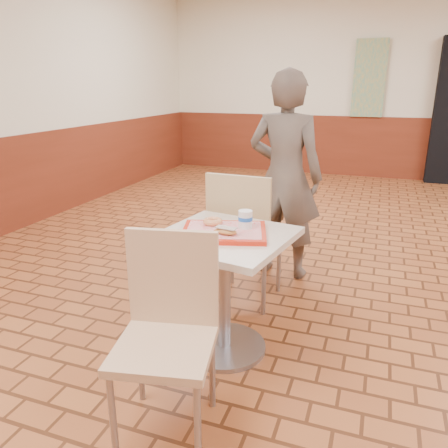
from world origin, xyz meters
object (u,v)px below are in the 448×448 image
(chair_main_front, at_px, (168,324))
(chair_main_back, at_px, (243,233))
(serving_tray, at_px, (224,232))
(long_john_donut, at_px, (226,231))
(main_table, at_px, (224,274))
(ring_donut, at_px, (213,221))
(customer, at_px, (285,177))
(paper_cup, at_px, (245,219))

(chair_main_front, height_order, chair_main_back, chair_main_back)
(chair_main_front, relative_size, serving_tray, 1.98)
(long_john_donut, bearing_deg, main_table, 115.41)
(main_table, height_order, ring_donut, ring_donut)
(main_table, distance_m, ring_donut, 0.31)
(main_table, distance_m, customer, 1.27)
(ring_donut, height_order, paper_cup, paper_cup)
(chair_main_back, bearing_deg, serving_tray, 99.34)
(chair_main_back, height_order, ring_donut, chair_main_back)
(chair_main_back, xyz_separation_m, paper_cup, (0.17, -0.53, 0.27))
(chair_main_front, distance_m, ring_donut, 0.74)
(chair_main_back, height_order, long_john_donut, chair_main_back)
(main_table, bearing_deg, paper_cup, 32.40)
(main_table, height_order, paper_cup, paper_cup)
(chair_main_front, height_order, customer, customer)
(serving_tray, distance_m, ring_donut, 0.12)
(customer, relative_size, long_john_donut, 11.89)
(chair_main_back, bearing_deg, main_table, 99.34)
(customer, bearing_deg, long_john_donut, 92.70)
(main_table, xyz_separation_m, paper_cup, (0.10, 0.07, 0.32))
(chair_main_back, relative_size, serving_tray, 2.10)
(paper_cup, bearing_deg, ring_donut, -179.65)
(chair_main_front, relative_size, customer, 0.56)
(main_table, height_order, chair_main_back, chair_main_back)
(main_table, relative_size, customer, 0.45)
(main_table, bearing_deg, chair_main_back, 96.74)
(chair_main_back, bearing_deg, paper_cup, 110.63)
(chair_main_back, xyz_separation_m, customer, (0.14, 0.63, 0.28))
(chair_main_front, bearing_deg, customer, 74.62)
(paper_cup, bearing_deg, chair_main_back, 108.03)
(serving_tray, height_order, ring_donut, ring_donut)
(serving_tray, xyz_separation_m, ring_donut, (-0.09, 0.06, 0.03))
(customer, relative_size, ring_donut, 14.80)
(ring_donut, xyz_separation_m, long_john_donut, (0.13, -0.14, 0.00))
(chair_main_back, relative_size, paper_cup, 9.66)
(chair_main_back, xyz_separation_m, serving_tray, (0.07, -0.60, 0.21))
(chair_main_front, xyz_separation_m, chair_main_back, (-0.03, 1.22, 0.03))
(main_table, relative_size, serving_tray, 1.59)
(ring_donut, bearing_deg, chair_main_back, 87.73)
(main_table, height_order, customer, customer)
(chair_main_back, xyz_separation_m, ring_donut, (-0.02, -0.53, 0.24))
(serving_tray, relative_size, ring_donut, 4.15)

